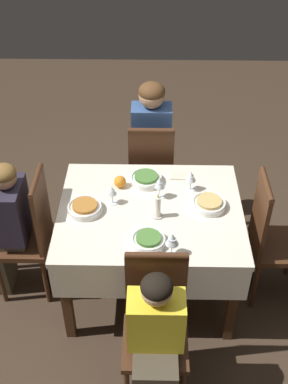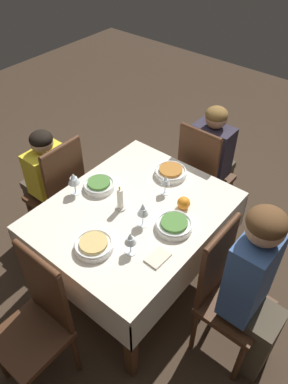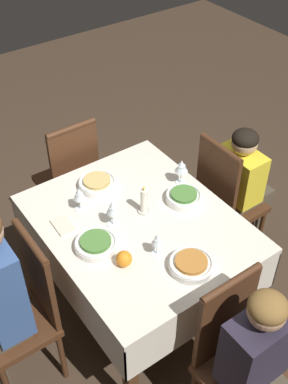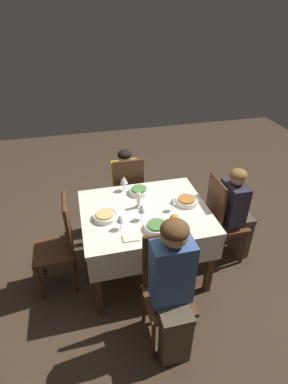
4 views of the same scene
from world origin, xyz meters
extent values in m
plane|color=#3D2D21|center=(0.00, 0.00, 0.00)|extent=(8.00, 8.00, 0.00)
cube|color=silver|center=(0.00, 0.00, 0.74)|extent=(1.18, 0.97, 0.04)
cube|color=silver|center=(0.00, 0.48, 0.60)|extent=(1.18, 0.01, 0.26)
cube|color=silver|center=(0.00, -0.48, 0.60)|extent=(1.18, 0.01, 0.26)
cube|color=silver|center=(0.59, 0.00, 0.60)|extent=(0.01, 0.97, 0.26)
cube|color=silver|center=(-0.59, 0.00, 0.60)|extent=(0.01, 0.97, 0.26)
cube|color=#4C2D19|center=(0.52, 0.41, 0.36)|extent=(0.06, 0.06, 0.73)
cube|color=#4C2D19|center=(-0.52, 0.41, 0.36)|extent=(0.06, 0.06, 0.73)
cube|color=#4C2D19|center=(0.52, -0.41, 0.36)|extent=(0.06, 0.06, 0.73)
cube|color=#4C2D19|center=(-0.52, -0.41, 0.36)|extent=(0.06, 0.06, 0.73)
cube|color=#472816|center=(0.00, 0.77, 0.44)|extent=(0.36, 0.36, 0.04)
cube|color=#472816|center=(0.00, 0.60, 0.72)|extent=(0.34, 0.03, 0.51)
cylinder|color=#472816|center=(0.00, 0.60, 0.98)|extent=(0.33, 0.04, 0.04)
cylinder|color=#472816|center=(0.16, 0.93, 0.21)|extent=(0.03, 0.03, 0.42)
cylinder|color=#472816|center=(-0.15, 0.93, 0.21)|extent=(0.03, 0.03, 0.42)
cylinder|color=#472816|center=(0.16, 0.61, 0.21)|extent=(0.03, 0.03, 0.42)
cylinder|color=#472816|center=(-0.15, 0.61, 0.21)|extent=(0.03, 0.03, 0.42)
cube|color=#472816|center=(-0.88, 0.01, 0.44)|extent=(0.36, 0.36, 0.04)
cube|color=#472816|center=(-0.71, 0.01, 0.72)|extent=(0.03, 0.34, 0.51)
cylinder|color=#472816|center=(-0.71, 0.01, 0.98)|extent=(0.04, 0.33, 0.04)
cylinder|color=#472816|center=(-1.03, 0.17, 0.21)|extent=(0.03, 0.03, 0.42)
cylinder|color=#472816|center=(-1.03, -0.14, 0.21)|extent=(0.03, 0.03, 0.42)
cylinder|color=#472816|center=(-0.72, 0.17, 0.21)|extent=(0.03, 0.03, 0.42)
cylinder|color=#472816|center=(-0.72, -0.14, 0.21)|extent=(0.03, 0.03, 0.42)
cube|color=#472816|center=(0.04, -0.77, 0.44)|extent=(0.36, 0.36, 0.04)
cube|color=#472816|center=(0.04, -0.60, 0.72)|extent=(0.34, 0.03, 0.51)
cylinder|color=#472816|center=(0.04, -0.60, 0.98)|extent=(0.33, 0.04, 0.04)
cylinder|color=#472816|center=(-0.12, -0.93, 0.21)|extent=(0.03, 0.03, 0.42)
cylinder|color=#472816|center=(0.19, -0.93, 0.21)|extent=(0.03, 0.03, 0.42)
cylinder|color=#472816|center=(-0.12, -0.61, 0.21)|extent=(0.03, 0.03, 0.42)
cylinder|color=#472816|center=(0.19, -0.61, 0.21)|extent=(0.03, 0.03, 0.42)
cube|color=#472816|center=(0.88, 0.00, 0.44)|extent=(0.36, 0.36, 0.04)
cube|color=#472816|center=(0.71, 0.00, 0.72)|extent=(0.03, 0.34, 0.51)
cylinder|color=#472816|center=(0.71, 0.00, 0.98)|extent=(0.04, 0.33, 0.04)
cylinder|color=#472816|center=(0.72, -0.16, 0.21)|extent=(0.03, 0.03, 0.42)
cylinder|color=#472816|center=(0.72, 0.15, 0.21)|extent=(0.03, 0.03, 0.42)
cube|color=#4C4233|center=(0.00, 0.97, 0.23)|extent=(0.23, 0.14, 0.46)
cube|color=#4C4233|center=(0.00, 0.88, 0.49)|extent=(0.24, 0.31, 0.06)
cube|color=#38568E|center=(0.00, 0.80, 0.79)|extent=(0.30, 0.18, 0.54)
sphere|color=tan|center=(0.00, 0.80, 1.15)|extent=(0.19, 0.19, 0.19)
ellipsoid|color=brown|center=(0.00, 0.80, 1.18)|extent=(0.19, 0.19, 0.13)
cube|color=#4C4233|center=(-1.07, 0.01, 0.23)|extent=(0.14, 0.22, 0.46)
cube|color=#4C4233|center=(-0.99, 0.01, 0.49)|extent=(0.31, 0.24, 0.06)
cube|color=#282333|center=(-0.90, 0.01, 0.72)|extent=(0.18, 0.30, 0.40)
sphere|color=tan|center=(-0.90, 0.01, 1.00)|extent=(0.16, 0.16, 0.16)
ellipsoid|color=brown|center=(-0.90, 0.01, 1.03)|extent=(0.16, 0.16, 0.11)
cube|color=#4C4233|center=(0.04, -0.97, 0.23)|extent=(0.22, 0.14, 0.46)
cube|color=#4C4233|center=(0.04, -0.88, 0.49)|extent=(0.24, 0.31, 0.06)
cube|color=yellow|center=(0.04, -0.80, 0.69)|extent=(0.30, 0.18, 0.34)
sphere|color=#D6A884|center=(0.04, -0.80, 0.94)|extent=(0.16, 0.16, 0.16)
ellipsoid|color=black|center=(0.04, -0.80, 0.96)|extent=(0.16, 0.16, 0.11)
cylinder|color=white|center=(-0.03, 0.29, 0.78)|extent=(0.22, 0.22, 0.04)
torus|color=white|center=(-0.03, 0.29, 0.80)|extent=(0.22, 0.22, 0.01)
cylinder|color=#4C7F38|center=(-0.03, 0.29, 0.81)|extent=(0.16, 0.16, 0.02)
cylinder|color=white|center=(0.06, 0.12, 0.76)|extent=(0.07, 0.07, 0.00)
cylinder|color=white|center=(0.06, 0.12, 0.81)|extent=(0.01, 0.01, 0.08)
cone|color=white|center=(0.06, 0.12, 0.89)|extent=(0.07, 0.07, 0.08)
cylinder|color=white|center=(0.06, 0.12, 0.87)|extent=(0.04, 0.04, 0.04)
cylinder|color=white|center=(-0.42, -0.02, 0.78)|extent=(0.22, 0.22, 0.04)
torus|color=white|center=(-0.42, -0.02, 0.80)|extent=(0.22, 0.22, 0.01)
cylinder|color=#B2702D|center=(-0.42, -0.02, 0.81)|extent=(0.16, 0.16, 0.02)
cylinder|color=white|center=(-0.25, 0.06, 0.76)|extent=(0.06, 0.06, 0.00)
cylinder|color=white|center=(-0.25, 0.06, 0.80)|extent=(0.01, 0.01, 0.07)
cone|color=white|center=(-0.25, 0.06, 0.87)|extent=(0.06, 0.06, 0.06)
cylinder|color=white|center=(-0.25, 0.06, 0.86)|extent=(0.04, 0.04, 0.03)
cylinder|color=white|center=(-0.01, -0.31, 0.78)|extent=(0.21, 0.21, 0.04)
torus|color=white|center=(-0.01, -0.31, 0.80)|extent=(0.20, 0.20, 0.01)
cylinder|color=#4C7F38|center=(-0.01, -0.31, 0.81)|extent=(0.15, 0.15, 0.02)
cylinder|color=white|center=(0.12, -0.39, 0.76)|extent=(0.06, 0.06, 0.00)
cylinder|color=white|center=(0.12, -0.39, 0.81)|extent=(0.01, 0.01, 0.08)
cone|color=white|center=(0.12, -0.39, 0.89)|extent=(0.08, 0.08, 0.08)
cylinder|color=white|center=(0.12, -0.39, 0.87)|extent=(0.05, 0.05, 0.03)
cylinder|color=white|center=(0.38, 0.03, 0.78)|extent=(0.22, 0.22, 0.04)
torus|color=white|center=(0.38, 0.03, 0.80)|extent=(0.22, 0.22, 0.01)
cylinder|color=tan|center=(0.38, 0.03, 0.81)|extent=(0.16, 0.16, 0.02)
cylinder|color=white|center=(0.26, 0.21, 0.76)|extent=(0.07, 0.07, 0.00)
cylinder|color=white|center=(0.26, 0.21, 0.80)|extent=(0.01, 0.01, 0.07)
cone|color=white|center=(0.26, 0.21, 0.88)|extent=(0.07, 0.07, 0.07)
cylinder|color=white|center=(0.26, 0.21, 0.86)|extent=(0.04, 0.04, 0.03)
cylinder|color=beige|center=(0.04, -0.07, 0.77)|extent=(0.07, 0.07, 0.01)
cylinder|color=white|center=(0.04, -0.07, 0.85)|extent=(0.04, 0.04, 0.15)
ellipsoid|color=#F9C64C|center=(0.04, -0.07, 0.93)|extent=(0.01, 0.01, 0.03)
sphere|color=orange|center=(-0.21, 0.23, 0.80)|extent=(0.08, 0.08, 0.08)
cube|color=beige|center=(0.20, 0.35, 0.77)|extent=(0.14, 0.10, 0.01)
camera|label=1|loc=(0.00, -2.31, 2.80)|focal=45.00mm
camera|label=2|loc=(1.24, 1.10, 2.40)|focal=35.00mm
camera|label=3|loc=(-1.53, 1.05, 2.59)|focal=45.00mm
camera|label=4|loc=(0.54, 2.18, 2.43)|focal=28.00mm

